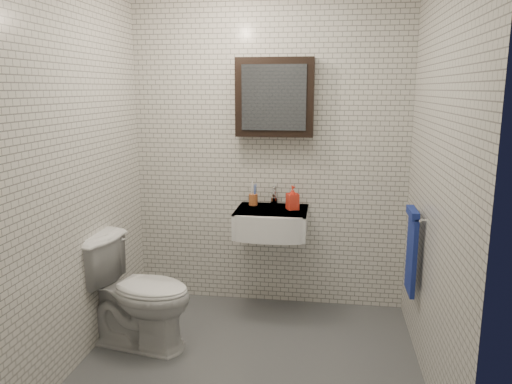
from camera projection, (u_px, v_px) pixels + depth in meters
ground at (250, 361)px, 3.29m from camera, size 2.20×2.00×0.01m
room_shell at (249, 140)px, 2.99m from camera, size 2.22×2.02×2.51m
washbasin at (271, 222)px, 3.84m from camera, size 0.55×0.50×0.20m
faucet at (274, 197)px, 4.00m from camera, size 0.06×0.20×0.15m
mirror_cabinet at (275, 97)px, 3.83m from camera, size 0.60×0.15×0.60m
towel_rail at (412, 248)px, 3.33m from camera, size 0.09×0.30×0.58m
toothbrush_cup at (253, 199)px, 3.99m from camera, size 0.09×0.09×0.20m
soap_bottle at (293, 198)px, 3.84m from camera, size 0.11×0.11×0.19m
toilet at (138, 292)px, 3.44m from camera, size 0.84×0.57×0.79m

